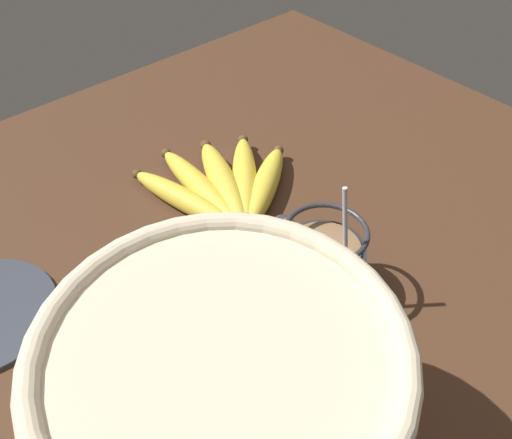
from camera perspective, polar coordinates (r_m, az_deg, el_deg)
table at (r=71.15cm, az=2.81°, el=-3.96°), size 100.18×100.18×3.74cm
coffee_mug at (r=63.15cm, az=6.55°, el=-4.66°), size 12.65×9.26×15.99cm
banana_bunch at (r=75.96cm, az=-3.10°, el=3.32°), size 21.67×20.50×4.06cm
woven_basket at (r=45.55cm, az=-3.16°, el=-18.75°), size 26.27×26.27×19.16cm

